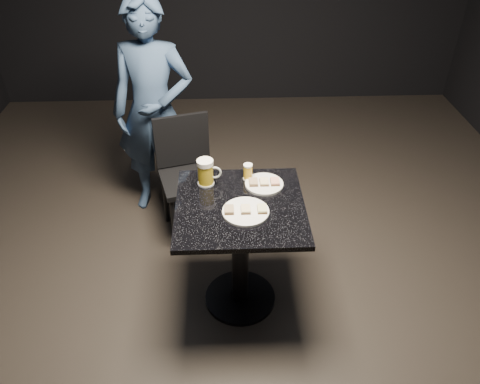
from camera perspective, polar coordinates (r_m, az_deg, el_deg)
name	(u,v)px	position (r m, az deg, el deg)	size (l,w,h in m)	color
floor	(240,298)	(3.04, 0.02, -12.84)	(6.00, 6.00, 0.00)	black
plate_large	(246,212)	(2.47, 0.69, -2.41)	(0.25, 0.25, 0.01)	white
plate_small	(264,184)	(2.67, 2.96, 0.96)	(0.22, 0.22, 0.01)	white
patron	(154,112)	(3.41, -10.48, 9.58)	(0.59, 0.39, 1.62)	navy
table	(240,238)	(2.68, 0.02, -5.66)	(0.70, 0.70, 0.75)	black
beer_mug	(206,172)	(2.65, -4.17, 2.42)	(0.14, 0.10, 0.16)	silver
beer_tumbler	(248,172)	(2.70, 0.97, 2.48)	(0.06, 0.06, 0.10)	silver
chair	(187,169)	(3.29, -6.48, 2.76)	(0.47, 0.47, 0.86)	black
canapes_on_plate_large	(246,209)	(2.46, 0.70, -2.11)	(0.22, 0.07, 0.02)	#4C3521
canapes_on_plate_small	(264,182)	(2.66, 2.97, 1.25)	(0.17, 0.07, 0.02)	#4C3521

